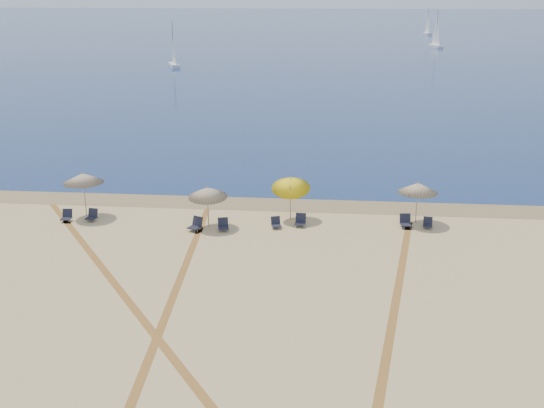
# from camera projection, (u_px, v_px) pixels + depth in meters

# --- Properties ---
(ocean) EXTENTS (500.00, 500.00, 0.00)m
(ocean) POSITION_uv_depth(u_px,v_px,m) (325.00, 25.00, 229.03)
(ocean) COLOR #0C2151
(ocean) RESTS_ON ground
(wet_sand) EXTENTS (500.00, 500.00, 0.00)m
(wet_sand) POSITION_uv_depth(u_px,v_px,m) (278.00, 203.00, 39.21)
(wet_sand) COLOR olive
(wet_sand) RESTS_ON ground
(umbrella_1) EXTENTS (2.27, 2.27, 2.60)m
(umbrella_1) POSITION_uv_depth(u_px,v_px,m) (83.00, 178.00, 36.39)
(umbrella_1) COLOR gray
(umbrella_1) RESTS_ON ground
(umbrella_2) EXTENTS (2.14, 2.18, 2.34)m
(umbrella_2) POSITION_uv_depth(u_px,v_px,m) (208.00, 192.00, 34.84)
(umbrella_2) COLOR gray
(umbrella_2) RESTS_ON ground
(umbrella_3) EXTENTS (2.18, 2.24, 2.68)m
(umbrella_3) POSITION_uv_depth(u_px,v_px,m) (291.00, 184.00, 35.93)
(umbrella_3) COLOR gray
(umbrella_3) RESTS_ON ground
(umbrella_4) EXTENTS (2.19, 2.19, 2.38)m
(umbrella_4) POSITION_uv_depth(u_px,v_px,m) (418.00, 188.00, 35.36)
(umbrella_4) COLOR gray
(umbrella_4) RESTS_ON ground
(chair_1) EXTENTS (0.57, 0.66, 0.66)m
(chair_1) POSITION_uv_depth(u_px,v_px,m) (67.00, 216.00, 36.20)
(chair_1) COLOR black
(chair_1) RESTS_ON ground
(chair_2) EXTENTS (0.63, 0.71, 0.66)m
(chair_2) POSITION_uv_depth(u_px,v_px,m) (92.00, 215.00, 36.28)
(chair_2) COLOR black
(chair_2) RESTS_ON ground
(chair_3) EXTENTS (0.84, 0.90, 0.73)m
(chair_3) POSITION_uv_depth(u_px,v_px,m) (196.00, 225.00, 34.80)
(chair_3) COLOR black
(chair_3) RESTS_ON ground
(chair_4) EXTENTS (0.69, 0.76, 0.67)m
(chair_4) POSITION_uv_depth(u_px,v_px,m) (223.00, 225.00, 34.79)
(chair_4) COLOR black
(chair_4) RESTS_ON ground
(chair_5) EXTENTS (0.64, 0.70, 0.60)m
(chair_5) POSITION_uv_depth(u_px,v_px,m) (276.00, 223.00, 35.17)
(chair_5) COLOR black
(chair_5) RESTS_ON ground
(chair_6) EXTENTS (0.61, 0.70, 0.68)m
(chair_6) POSITION_uv_depth(u_px,v_px,m) (300.00, 221.00, 35.45)
(chair_6) COLOR black
(chair_6) RESTS_ON ground
(chair_7) EXTENTS (0.65, 0.75, 0.71)m
(chair_7) POSITION_uv_depth(u_px,v_px,m) (405.00, 222.00, 35.27)
(chair_7) COLOR black
(chair_7) RESTS_ON ground
(chair_8) EXTENTS (0.56, 0.63, 0.59)m
(chair_8) POSITION_uv_depth(u_px,v_px,m) (428.00, 223.00, 35.16)
(chair_8) COLOR black
(chair_8) RESTS_ON ground
(sailboat_0) EXTENTS (2.09, 5.21, 7.55)m
(sailboat_0) POSITION_uv_depth(u_px,v_px,m) (428.00, 26.00, 182.55)
(sailboat_0) COLOR white
(sailboat_0) RESTS_ON ocean
(sailboat_1) EXTENTS (2.71, 5.51, 7.95)m
(sailboat_1) POSITION_uv_depth(u_px,v_px,m) (436.00, 36.00, 142.38)
(sailboat_1) COLOR white
(sailboat_1) RESTS_ON ocean
(sailboat_2) EXTENTS (3.01, 5.07, 7.38)m
(sailboat_2) POSITION_uv_depth(u_px,v_px,m) (174.00, 53.00, 107.08)
(sailboat_2) COLOR white
(sailboat_2) RESTS_ON ocean
(tire_tracks) EXTENTS (48.17, 41.24, 0.00)m
(tire_tracks) POSITION_uv_depth(u_px,v_px,m) (212.00, 310.00, 26.21)
(tire_tracks) COLOR tan
(tire_tracks) RESTS_ON ground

